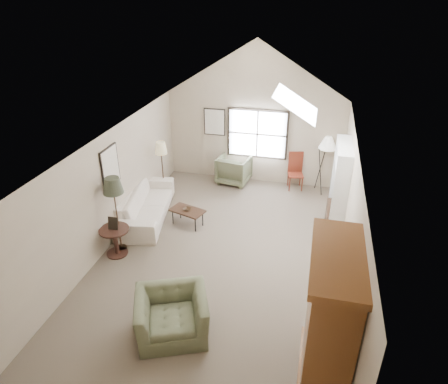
% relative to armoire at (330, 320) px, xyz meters
% --- Properties ---
extents(room_shell, '(5.01, 8.01, 4.00)m').
position_rel_armoire_xyz_m(room_shell, '(-2.18, 2.40, 2.11)').
color(room_shell, '#6C5C4D').
rests_on(room_shell, ground).
extents(window, '(1.72, 0.08, 1.42)m').
position_rel_armoire_xyz_m(window, '(-2.08, 6.36, 0.35)').
color(window, black).
rests_on(window, room_shell).
extents(skylight, '(0.80, 1.20, 0.52)m').
position_rel_armoire_xyz_m(skylight, '(-0.88, 3.30, 2.12)').
color(skylight, white).
rests_on(skylight, room_shell).
extents(wall_art, '(1.97, 3.71, 0.88)m').
position_rel_armoire_xyz_m(wall_art, '(-4.06, 4.34, 0.63)').
color(wall_art, black).
rests_on(wall_art, room_shell).
extents(armoire, '(0.60, 1.50, 2.20)m').
position_rel_armoire_xyz_m(armoire, '(0.00, 0.00, 0.00)').
color(armoire, brown).
rests_on(armoire, ground).
extents(tv_alcove, '(0.32, 1.30, 2.10)m').
position_rel_armoire_xyz_m(tv_alcove, '(0.16, 4.00, 0.05)').
color(tv_alcove, white).
rests_on(tv_alcove, ground).
extents(media_console, '(0.34, 1.18, 0.60)m').
position_rel_armoire_xyz_m(media_console, '(0.14, 4.00, -0.80)').
color(media_console, '#382316').
rests_on(media_console, ground).
extents(tv_panel, '(0.05, 0.90, 0.55)m').
position_rel_armoire_xyz_m(tv_panel, '(0.14, 4.00, -0.18)').
color(tv_panel, black).
rests_on(tv_panel, media_console).
extents(sofa, '(1.44, 2.67, 0.74)m').
position_rel_armoire_xyz_m(sofa, '(-4.38, 3.64, -0.73)').
color(sofa, beige).
rests_on(sofa, ground).
extents(armchair_near, '(1.45, 1.37, 0.75)m').
position_rel_armoire_xyz_m(armchair_near, '(-2.44, 0.26, -0.73)').
color(armchair_near, '#606748').
rests_on(armchair_near, ground).
extents(armchair_far, '(1.00, 1.02, 0.82)m').
position_rel_armoire_xyz_m(armchair_far, '(-2.68, 6.10, -0.69)').
color(armchair_far, '#555A3F').
rests_on(armchair_far, ground).
extents(coffee_table, '(0.90, 0.67, 0.41)m').
position_rel_armoire_xyz_m(coffee_table, '(-3.26, 3.53, -0.89)').
color(coffee_table, '#382117').
rests_on(coffee_table, ground).
extents(bowl, '(0.24, 0.24, 0.05)m').
position_rel_armoire_xyz_m(bowl, '(-3.26, 3.53, -0.66)').
color(bowl, '#352215').
rests_on(bowl, coffee_table).
extents(side_table, '(0.74, 0.74, 0.63)m').
position_rel_armoire_xyz_m(side_table, '(-4.38, 2.04, -0.78)').
color(side_table, '#321B14').
rests_on(side_table, ground).
extents(side_chair, '(0.49, 0.49, 1.05)m').
position_rel_armoire_xyz_m(side_chair, '(-0.91, 6.10, -0.57)').
color(side_chair, maroon).
rests_on(side_chair, ground).
extents(tripod_lamp, '(0.52, 0.52, 1.65)m').
position_rel_armoire_xyz_m(tripod_lamp, '(-0.14, 6.10, -0.27)').
color(tripod_lamp, white).
rests_on(tripod_lamp, ground).
extents(dark_lamp, '(0.49, 0.49, 1.76)m').
position_rel_armoire_xyz_m(dark_lamp, '(-4.38, 2.24, -0.22)').
color(dark_lamp, '#292C1F').
rests_on(dark_lamp, ground).
extents(tan_lamp, '(0.37, 0.37, 1.58)m').
position_rel_armoire_xyz_m(tan_lamp, '(-4.38, 4.84, -0.31)').
color(tan_lamp, tan).
rests_on(tan_lamp, ground).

